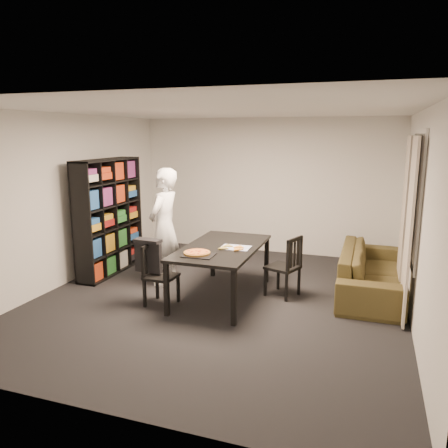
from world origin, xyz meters
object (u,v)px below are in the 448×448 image
(sofa, at_px, (372,271))
(baking_tray, at_px, (199,255))
(dining_table, at_px, (222,251))
(chair_right, at_px, (288,263))
(person, at_px, (164,227))
(bookshelf, at_px, (109,217))
(pepperoni_pizza, at_px, (197,253))
(chair_left, at_px, (156,270))

(sofa, bearing_deg, baking_tray, 123.89)
(dining_table, xyz_separation_m, chair_right, (0.88, 0.32, -0.18))
(person, bearing_deg, bookshelf, -98.97)
(chair_right, height_order, sofa, chair_right)
(pepperoni_pizza, bearing_deg, sofa, 32.86)
(baking_tray, xyz_separation_m, pepperoni_pizza, (-0.04, 0.03, 0.02))
(person, distance_m, pepperoni_pizza, 1.19)
(bookshelf, height_order, chair_right, bookshelf)
(person, bearing_deg, baking_tray, 49.80)
(dining_table, height_order, sofa, dining_table)
(chair_left, height_order, baking_tray, chair_left)
(dining_table, xyz_separation_m, chair_left, (-0.77, -0.53, -0.21))
(chair_right, distance_m, baking_tray, 1.36)
(baking_tray, height_order, pepperoni_pizza, pepperoni_pizza)
(chair_left, relative_size, baking_tray, 2.10)
(dining_table, height_order, chair_left, chair_left)
(pepperoni_pizza, bearing_deg, chair_left, -178.77)
(chair_left, xyz_separation_m, chair_right, (1.65, 0.85, 0.02))
(bookshelf, height_order, baking_tray, bookshelf)
(person, distance_m, baking_tray, 1.24)
(chair_left, relative_size, chair_right, 0.95)
(bookshelf, distance_m, pepperoni_pizza, 2.25)
(pepperoni_pizza, bearing_deg, chair_right, 38.68)
(chair_right, bearing_deg, sofa, 136.75)
(baking_tray, relative_size, sofa, 0.18)
(baking_tray, bearing_deg, chair_left, 178.30)
(dining_table, height_order, pepperoni_pizza, pepperoni_pizza)
(chair_right, height_order, baking_tray, chair_right)
(chair_left, height_order, chair_right, chair_right)
(chair_left, distance_m, baking_tray, 0.70)
(bookshelf, relative_size, chair_left, 2.27)
(bookshelf, distance_m, sofa, 4.24)
(sofa, bearing_deg, person, 101.33)
(baking_tray, bearing_deg, bookshelf, 152.54)
(chair_right, xyz_separation_m, sofa, (1.13, 0.57, -0.18))
(sofa, bearing_deg, bookshelf, 95.29)
(chair_right, distance_m, pepperoni_pizza, 1.37)
(bookshelf, bearing_deg, pepperoni_pizza, -27.17)
(chair_left, xyz_separation_m, baking_tray, (0.64, -0.02, 0.28))
(chair_left, bearing_deg, dining_table, -52.62)
(chair_left, xyz_separation_m, person, (-0.27, 0.81, 0.42))
(bookshelf, relative_size, person, 1.06)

